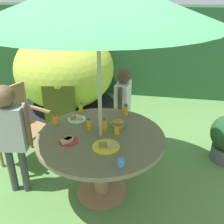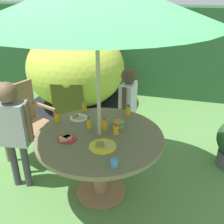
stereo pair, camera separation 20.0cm
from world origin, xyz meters
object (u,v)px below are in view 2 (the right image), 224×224
(child_in_white_shirt, at_px, (128,99))
(juice_bottle_front_edge, at_px, (57,117))
(wooden_chair, at_px, (24,119))
(juice_bottle_far_right, at_px, (116,130))
(plate_near_right, at_px, (103,146))
(cup_near, at_px, (114,163))
(snack_bowl, at_px, (118,124))
(juice_bottle_mid_right, at_px, (89,123))
(plate_far_left, at_px, (67,138))
(plate_center_back, at_px, (79,118))
(child_in_grey_shirt, at_px, (12,124))
(dome_tent, at_px, (76,68))
(juice_bottle_center_front, at_px, (104,124))
(juice_bottle_mid_left, at_px, (84,107))
(garden_table, at_px, (100,148))
(juice_bottle_near_left, at_px, (128,110))

(child_in_white_shirt, xyz_separation_m, juice_bottle_front_edge, (-0.61, -0.79, 0.06))
(wooden_chair, distance_m, juice_bottle_far_right, 1.35)
(plate_near_right, xyz_separation_m, cup_near, (0.17, -0.25, 0.03))
(snack_bowl, relative_size, juice_bottle_front_edge, 1.19)
(juice_bottle_mid_right, xyz_separation_m, cup_near, (0.41, -0.55, -0.02))
(wooden_chair, bearing_deg, plate_far_left, -103.78)
(juice_bottle_front_edge, bearing_deg, wooden_chair, 156.58)
(plate_center_back, distance_m, plate_near_right, 0.63)
(child_in_grey_shirt, bearing_deg, juice_bottle_front_edge, 28.72)
(cup_near, bearing_deg, plate_far_left, 152.17)
(dome_tent, xyz_separation_m, juice_bottle_mid_right, (0.98, -2.06, 0.09))
(dome_tent, relative_size, plate_near_right, 8.47)
(wooden_chair, height_order, juice_bottle_mid_right, wooden_chair)
(dome_tent, distance_m, juice_bottle_center_front, 2.35)
(plate_far_left, xyz_separation_m, juice_bottle_mid_left, (-0.05, 0.63, 0.04))
(dome_tent, relative_size, juice_bottle_center_front, 16.73)
(child_in_grey_shirt, height_order, snack_bowl, child_in_grey_shirt)
(wooden_chair, distance_m, juice_bottle_center_front, 1.21)
(dome_tent, relative_size, plate_far_left, 11.86)
(plate_center_back, bearing_deg, dome_tent, 112.72)
(garden_table, bearing_deg, juice_bottle_center_front, 82.14)
(dome_tent, bearing_deg, snack_bowl, -69.45)
(juice_bottle_mid_left, height_order, cup_near, juice_bottle_mid_left)
(juice_bottle_near_left, xyz_separation_m, juice_bottle_front_edge, (-0.70, -0.35, -0.00))
(juice_bottle_far_right, xyz_separation_m, juice_bottle_center_front, (-0.14, 0.07, 0.01))
(plate_center_back, bearing_deg, juice_bottle_mid_left, 90.99)
(plate_center_back, relative_size, plate_near_right, 0.78)
(dome_tent, height_order, plate_center_back, dome_tent)
(plate_far_left, relative_size, juice_bottle_front_edge, 1.60)
(snack_bowl, bearing_deg, dome_tent, 122.63)
(child_in_grey_shirt, bearing_deg, cup_near, -23.15)
(plate_center_back, distance_m, juice_bottle_mid_left, 0.20)
(garden_table, xyz_separation_m, cup_near, (0.26, -0.44, 0.19))
(dome_tent, height_order, plate_far_left, dome_tent)
(child_in_white_shirt, distance_m, snack_bowl, 0.74)
(juice_bottle_center_front, bearing_deg, cup_near, -66.39)
(juice_bottle_far_right, bearing_deg, juice_bottle_near_left, 86.06)
(wooden_chair, distance_m, snack_bowl, 1.30)
(child_in_white_shirt, bearing_deg, juice_bottle_near_left, 17.17)
(snack_bowl, height_order, cup_near, snack_bowl)
(juice_bottle_front_edge, relative_size, cup_near, 1.63)
(garden_table, bearing_deg, juice_bottle_mid_right, 143.71)
(child_in_white_shirt, distance_m, juice_bottle_far_right, 0.90)
(child_in_white_shirt, xyz_separation_m, juice_bottle_mid_left, (-0.42, -0.47, 0.06))
(juice_bottle_front_edge, bearing_deg, dome_tent, 106.55)
(cup_near, bearing_deg, dome_tent, 117.88)
(child_in_grey_shirt, distance_m, juice_bottle_center_front, 0.94)
(plate_near_right, height_order, juice_bottle_front_edge, juice_bottle_front_edge)
(juice_bottle_center_front, height_order, juice_bottle_mid_right, juice_bottle_center_front)
(wooden_chair, xyz_separation_m, child_in_grey_shirt, (0.24, -0.53, 0.24))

